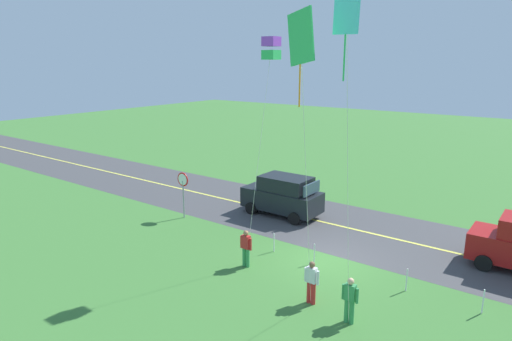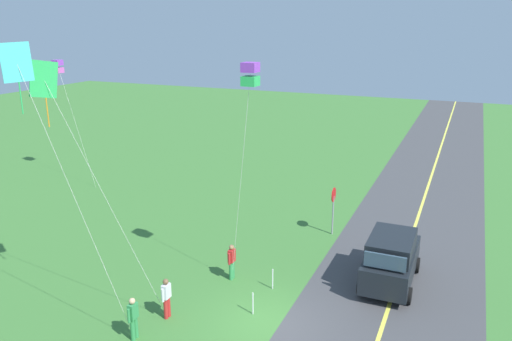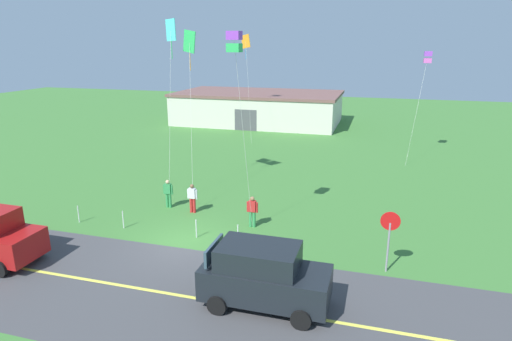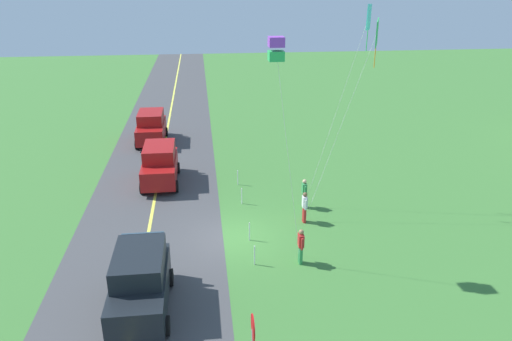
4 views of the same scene
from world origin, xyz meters
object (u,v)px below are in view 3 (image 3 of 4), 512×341
(person_child_watcher, at_px, (168,193))
(kite_pink_drift, at_px, (246,43))
(car_suv_foreground, at_px, (263,275))
(stop_sign, at_px, (390,230))
(kite_red_low, at_px, (189,45))
(kite_blue_mid, at_px, (234,42))
(kite_yellow_high, at_px, (171,33))
(kite_green_far, at_px, (428,57))
(person_adult_near, at_px, (192,197))
(warehouse_distant, at_px, (259,107))
(person_adult_companion, at_px, (252,211))

(person_child_watcher, height_order, kite_pink_drift, kite_pink_drift)
(car_suv_foreground, xyz_separation_m, person_child_watcher, (-7.53, 7.60, -0.29))
(stop_sign, relative_size, kite_red_low, 0.27)
(kite_blue_mid, distance_m, kite_yellow_high, 7.76)
(person_child_watcher, xyz_separation_m, kite_green_far, (14.06, 15.89, 6.92))
(stop_sign, xyz_separation_m, person_adult_near, (-10.05, 3.68, -0.94))
(car_suv_foreground, relative_size, stop_sign, 1.72)
(kite_red_low, xyz_separation_m, warehouse_distant, (-2.86, 24.45, -6.97))
(kite_red_low, bearing_deg, stop_sign, -31.66)
(person_adult_near, bearing_deg, kite_yellow_high, -124.28)
(stop_sign, xyz_separation_m, kite_pink_drift, (-13.37, 23.92, 7.02))
(warehouse_distant, bearing_deg, stop_sign, -65.64)
(person_adult_companion, height_order, kite_green_far, kite_green_far)
(kite_blue_mid, relative_size, kite_pink_drift, 0.96)
(person_child_watcher, height_order, warehouse_distant, warehouse_distant)
(person_adult_companion, bearing_deg, kite_pink_drift, 56.68)
(kite_yellow_high, distance_m, kite_green_far, 19.78)
(person_child_watcher, distance_m, kite_blue_mid, 9.60)
(stop_sign, distance_m, person_adult_near, 10.75)
(kite_pink_drift, bearing_deg, person_adult_near, -80.70)
(person_adult_companion, height_order, kite_pink_drift, kite_pink_drift)
(car_suv_foreground, relative_size, kite_red_low, 0.46)
(stop_sign, distance_m, kite_pink_drift, 28.29)
(stop_sign, height_order, kite_blue_mid, kite_blue_mid)
(kite_yellow_high, relative_size, kite_green_far, 1.23)
(car_suv_foreground, xyz_separation_m, kite_blue_mid, (-2.74, 5.24, 7.68))
(car_suv_foreground, bearing_deg, kite_red_low, 124.39)
(person_adult_companion, bearing_deg, kite_red_low, 87.74)
(kite_red_low, xyz_separation_m, kite_blue_mid, (4.54, -5.39, 0.11))
(stop_sign, distance_m, kite_yellow_high, 16.16)
(kite_red_low, distance_m, kite_pink_drift, 17.01)
(kite_red_low, distance_m, warehouse_distant, 25.58)
(person_adult_companion, distance_m, kite_red_low, 10.25)
(kite_yellow_high, bearing_deg, kite_green_far, 40.96)
(person_adult_companion, height_order, kite_blue_mid, kite_blue_mid)
(person_child_watcher, bearing_deg, person_adult_near, -153.57)
(car_suv_foreground, xyz_separation_m, person_adult_companion, (-2.29, 6.34, -0.29))
(person_child_watcher, bearing_deg, kite_blue_mid, -168.42)
(kite_blue_mid, bearing_deg, person_adult_companion, 67.94)
(kite_pink_drift, bearing_deg, kite_red_low, -83.34)
(stop_sign, relative_size, kite_pink_drift, 0.26)
(warehouse_distant, bearing_deg, kite_red_low, -83.33)
(car_suv_foreground, relative_size, person_child_watcher, 2.75)
(person_adult_near, bearing_deg, kite_green_far, 161.64)
(car_suv_foreground, distance_m, kite_blue_mid, 9.70)
(person_adult_near, relative_size, kite_blue_mid, 0.17)
(person_adult_companion, height_order, person_child_watcher, same)
(kite_blue_mid, relative_size, warehouse_distant, 0.51)
(kite_pink_drift, bearing_deg, warehouse_distant, 96.67)
(kite_yellow_high, bearing_deg, kite_blue_mid, -43.39)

